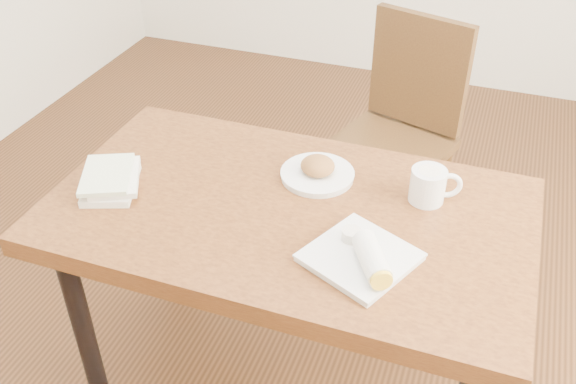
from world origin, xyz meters
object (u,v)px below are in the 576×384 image
(coffee_mug, at_px, (429,185))
(table, at_px, (288,230))
(book_stack, at_px, (111,180))
(chair_far, at_px, (401,123))
(plate_scone, at_px, (317,171))
(plate_burrito, at_px, (364,257))

(coffee_mug, bearing_deg, table, -155.46)
(book_stack, bearing_deg, chair_far, 57.07)
(plate_scone, height_order, book_stack, plate_scone)
(coffee_mug, relative_size, plate_burrito, 0.45)
(coffee_mug, bearing_deg, chair_far, 105.50)
(chair_far, height_order, plate_scone, chair_far)
(table, height_order, plate_burrito, plate_burrito)
(coffee_mug, bearing_deg, plate_scone, 179.88)
(coffee_mug, height_order, plate_burrito, coffee_mug)
(table, distance_m, coffee_mug, 0.41)
(chair_far, bearing_deg, table, -98.95)
(plate_scone, bearing_deg, chair_far, 81.57)
(table, bearing_deg, book_stack, -170.60)
(table, height_order, plate_scone, plate_scone)
(plate_burrito, bearing_deg, table, 148.03)
(table, xyz_separation_m, plate_burrito, (0.25, -0.16, 0.11))
(plate_burrito, relative_size, book_stack, 1.27)
(table, distance_m, book_stack, 0.52)
(coffee_mug, distance_m, plate_burrito, 0.33)
(plate_scone, xyz_separation_m, book_stack, (-0.53, -0.24, 0.00))
(plate_scone, relative_size, coffee_mug, 1.53)
(table, distance_m, plate_burrito, 0.32)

